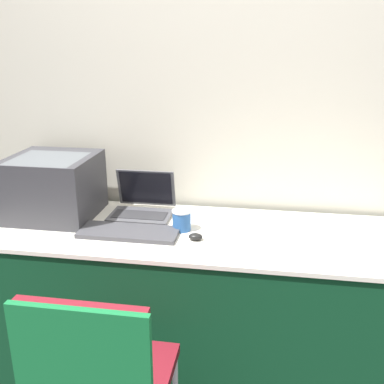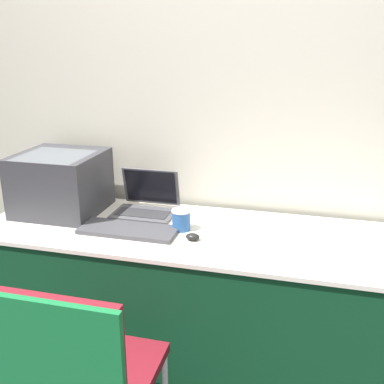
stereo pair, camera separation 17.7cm
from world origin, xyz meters
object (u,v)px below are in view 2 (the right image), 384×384
object	(u,v)px
external_keyboard	(128,230)
mouse	(193,237)
laptop_left	(146,204)
printer	(61,180)
coffee_cup	(181,220)
chair	(80,374)

from	to	relation	value
external_keyboard	mouse	xyz separation A→B (m)	(0.31, -0.01, 0.01)
laptop_left	printer	bearing A→B (deg)	-169.32
external_keyboard	coffee_cup	bearing A→B (deg)	21.29
laptop_left	mouse	world-z (taller)	laptop_left
printer	laptop_left	world-z (taller)	printer
printer	external_keyboard	distance (m)	0.49
laptop_left	chair	distance (m)	0.98
printer	laptop_left	bearing A→B (deg)	10.68
coffee_cup	mouse	xyz separation A→B (m)	(0.08, -0.10, -0.03)
chair	printer	bearing A→B (deg)	121.70
printer	chair	xyz separation A→B (m)	(0.53, -0.86, -0.38)
mouse	external_keyboard	bearing A→B (deg)	177.77
printer	external_keyboard	size ratio (longest dim) A/B	0.90
mouse	chair	size ratio (longest dim) A/B	0.07
coffee_cup	chair	xyz separation A→B (m)	(-0.13, -0.78, -0.26)
coffee_cup	chair	world-z (taller)	chair
laptop_left	coffee_cup	size ratio (longest dim) A/B	3.09
laptop_left	external_keyboard	world-z (taller)	laptop_left
chair	external_keyboard	bearing A→B (deg)	98.04
chair	mouse	bearing A→B (deg)	72.41
external_keyboard	chair	world-z (taller)	chair
mouse	chair	xyz separation A→B (m)	(-0.22, -0.68, -0.23)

